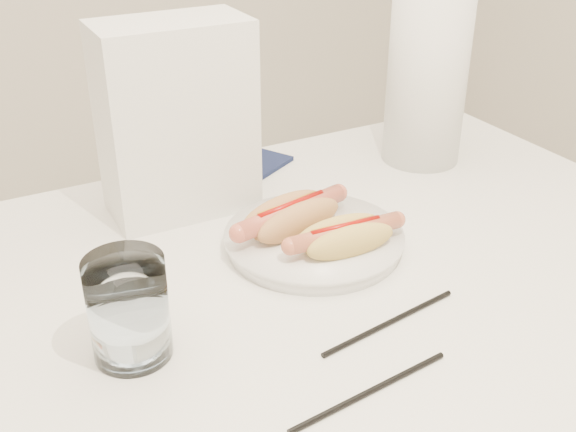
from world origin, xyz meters
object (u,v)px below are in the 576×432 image
hotdog_right (345,237)px  paper_towel_roll (427,76)px  napkin_box (177,120)px  table (287,323)px  plate (314,241)px  hotdog_left (291,217)px  water_glass (129,309)px

hotdog_right → paper_towel_roll: 0.38m
napkin_box → paper_towel_roll: bearing=-2.3°
table → hotdog_right: 0.13m
plate → hotdog_left: hotdog_left is taller
hotdog_left → hotdog_right: 0.08m
hotdog_left → hotdog_right: size_ratio=1.12×
hotdog_left → water_glass: bearing=-167.0°
hotdog_left → paper_towel_roll: (0.33, 0.15, 0.10)m
hotdog_right → water_glass: (-0.29, -0.04, 0.02)m
hotdog_left → napkin_box: (-0.09, 0.17, 0.10)m
table → plate: size_ratio=5.23×
napkin_box → plate: bearing=-59.4°
napkin_box → hotdog_left: bearing=-61.6°
table → hotdog_left: size_ratio=6.91×
water_glass → napkin_box: (0.17, 0.29, 0.08)m
water_glass → paper_towel_roll: size_ratio=0.40×
hotdog_left → napkin_box: napkin_box is taller
water_glass → napkin_box: bearing=60.1°
hotdog_left → water_glass: (-0.25, -0.12, 0.02)m
plate → hotdog_left: size_ratio=1.32×
table → water_glass: size_ratio=10.48×
plate → water_glass: size_ratio=2.00×
plate → hotdog_left: bearing=133.2°
water_glass → table: bearing=10.4°
hotdog_right → napkin_box: (-0.12, 0.24, 0.10)m
hotdog_left → hotdog_right: bearing=-76.5°
plate → hotdog_right: hotdog_right is taller
table → hotdog_right: hotdog_right is taller
hotdog_right → napkin_box: bearing=119.7°
plate → water_glass: (-0.28, -0.10, 0.05)m
table → napkin_box: (-0.04, 0.25, 0.20)m
plate → paper_towel_roll: size_ratio=0.79×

